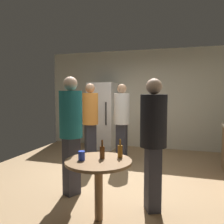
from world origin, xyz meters
TOP-DOWN VIEW (x-y plane):
  - ground_plane at (0.00, 0.00)m, footprint 5.20×5.20m
  - wall_back at (0.00, 2.63)m, footprint 5.32×0.06m
  - refrigerator at (-0.94, 2.20)m, footprint 0.70×0.68m
  - foreground_table at (0.29, -1.36)m, footprint 0.80×0.80m
  - beer_bottle_amber at (0.50, -1.17)m, footprint 0.06×0.06m
  - beer_bottle_brown at (0.30, -1.28)m, footprint 0.06×0.06m
  - plastic_cup_blue at (0.10, -1.42)m, footprint 0.08×0.08m
  - person_in_white_shirt at (-0.08, 1.03)m, footprint 0.35×0.35m
  - person_in_orange_shirt at (-0.71, 0.77)m, footprint 0.48×0.48m
  - person_in_black_shirt at (0.88, -0.93)m, footprint 0.45×0.45m
  - person_in_teal_shirt at (-0.36, -0.81)m, footprint 0.46×0.46m

SIDE VIEW (x-z plane):
  - ground_plane at x=0.00m, z-range -0.10..0.00m
  - foreground_table at x=0.29m, z-range 0.26..1.00m
  - plastic_cup_blue at x=0.10m, z-range 0.73..0.85m
  - beer_bottle_amber at x=0.50m, z-range 0.70..0.93m
  - beer_bottle_brown at x=0.30m, z-range 0.70..0.93m
  - refrigerator at x=-0.94m, z-range 0.00..1.80m
  - person_in_black_shirt at x=0.88m, z-range 0.15..1.86m
  - person_in_white_shirt at x=-0.08m, z-range 0.15..1.87m
  - person_in_orange_shirt at x=-0.71m, z-range 0.15..1.88m
  - person_in_teal_shirt at x=-0.36m, z-range 0.16..1.93m
  - wall_back at x=0.00m, z-range 0.00..2.70m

